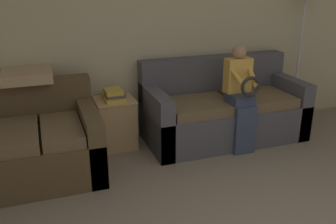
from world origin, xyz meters
The scene contains 8 objects.
wall_back centered at (0.00, 3.12, 1.27)m, with size 7.06×0.06×2.55m.
couch_main centered at (0.47, 2.69, 0.34)m, with size 1.87×0.86×0.94m.
couch_side centered at (-1.81, 2.49, 0.31)m, with size 1.49×0.99×0.87m.
child_left_seated centered at (0.49, 2.33, 0.64)m, with size 0.29×0.37×1.17m.
side_shelf centered at (-0.80, 2.86, 0.29)m, with size 0.44×0.43×0.57m.
book_stack centered at (-0.80, 2.85, 0.62)m, with size 0.22×0.32×0.12m.
floor_lamp centered at (1.62, 2.86, 1.54)m, with size 0.32×0.32×1.81m.
throw_pillow centered at (-1.67, 2.85, 0.92)m, with size 0.48×0.48×0.10m.
Camera 1 is at (-1.55, -1.06, 1.87)m, focal length 40.00 mm.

